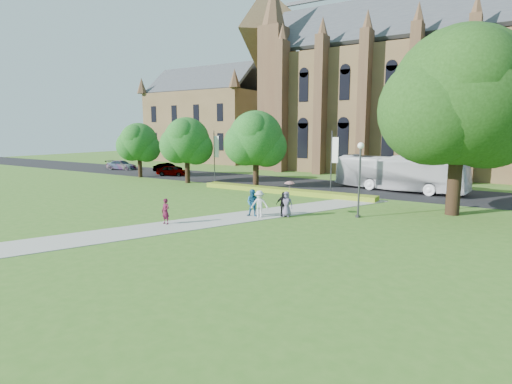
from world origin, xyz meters
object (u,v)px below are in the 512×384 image
Objects in this scene: tour_coach at (399,173)px; car_2 at (122,165)px; pedestrian_0 at (166,211)px; streetlamp at (360,171)px; large_tree at (461,97)px; car_0 at (172,171)px; car_1 at (168,168)px.

tour_coach is 41.07m from car_2.
car_2 is 2.88× the size of pedestrian_0.
streetlamp is 14.19m from tour_coach.
car_0 is at bearing 168.17° from large_tree.
car_1 is 2.50× the size of pedestrian_0.
large_tree is 3.17× the size of car_1.
streetlamp is at bearing -130.96° from car_0.
streetlamp reaches higher than tour_coach.
streetlamp is 34.85m from car_1.
pedestrian_0 is at bearing -138.52° from streetlamp.
car_0 is (-34.55, 7.23, -7.66)m from large_tree.
car_1 is (-2.82, 2.13, 0.00)m from car_0.
streetlamp is at bearing -122.03° from car_2.
car_0 is 0.83× the size of car_2.
large_tree is 3.29× the size of car_0.
large_tree reaches higher than car_0.
tour_coach is 28.75m from car_0.
streetlamp is 1.26× the size of car_1.
pedestrian_0 reaches higher than car_1.
car_1 is at bearing -103.00° from car_2.
tour_coach reaches higher than pedestrian_0.
large_tree is at bearing -114.83° from car_2.
car_0 is 3.53m from car_1.
pedestrian_0 is at bearing -155.90° from car_0.
car_1 is (-31.87, 13.86, -2.59)m from streetlamp.
large_tree is 39.28m from car_1.
car_2 is (-12.42, 2.01, 0.01)m from car_0.
streetlamp is 0.40× the size of large_tree.
tour_coach is at bearing 121.62° from large_tree.
pedestrian_0 is at bearing -139.18° from car_2.
large_tree is at bearing 39.29° from streetlamp.
pedestrian_0 is (-9.90, -8.76, -2.42)m from streetlamp.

